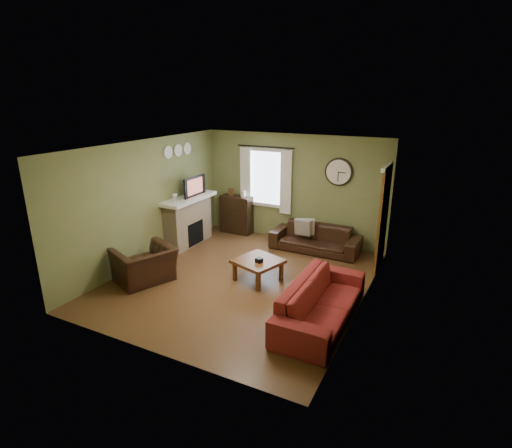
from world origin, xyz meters
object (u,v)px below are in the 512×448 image
at_px(bookshelf, 237,214).
at_px(coffee_table, 258,270).
at_px(armchair, 144,265).
at_px(sofa_brown, 315,238).
at_px(sofa_red, 321,301).

xyz_separation_m(bookshelf, coffee_table, (1.77, -2.28, -0.28)).
xyz_separation_m(bookshelf, armchair, (-0.17, -3.31, -0.15)).
bearing_deg(sofa_brown, sofa_red, -69.41).
xyz_separation_m(sofa_brown, coffee_table, (-0.49, -1.99, -0.08)).
relative_size(sofa_brown, sofa_red, 0.89).
relative_size(sofa_brown, armchair, 1.93).
relative_size(sofa_red, armchair, 2.18).
distance_m(armchair, coffee_table, 2.20).
bearing_deg(bookshelf, sofa_red, -43.25).
bearing_deg(armchair, bookshelf, -160.40).
bearing_deg(coffee_table, sofa_brown, 76.28).
relative_size(sofa_brown, coffee_table, 2.54).
distance_m(sofa_red, armchair, 3.49).
bearing_deg(bookshelf, sofa_brown, -7.39).
distance_m(bookshelf, coffee_table, 2.90).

